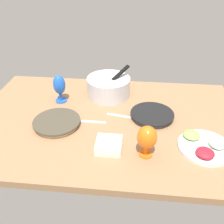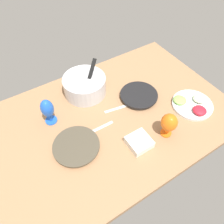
{
  "view_description": "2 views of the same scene",
  "coord_description": "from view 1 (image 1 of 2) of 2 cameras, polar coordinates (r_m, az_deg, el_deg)",
  "views": [
    {
      "loc": [
        15.56,
        -121.11,
        85.36
      ],
      "look_at": [
        2.85,
        1.99,
        3.85
      ],
      "focal_mm": 40.09,
      "sensor_mm": 36.0,
      "label": 1
    },
    {
      "loc": [
        -44.32,
        -73.42,
        109.94
      ],
      "look_at": [
        2.16,
        0.44,
        3.85
      ],
      "focal_mm": 34.67,
      "sensor_mm": 36.0,
      "label": 2
    }
  ],
  "objects": [
    {
      "name": "hurricane_glass_orange",
      "position": [
        1.19,
        7.98,
        -5.91
      ],
      "size": [
        9.72,
        9.72,
        16.8
      ],
      "color": "orange",
      "rests_on": "ground_plane"
    },
    {
      "name": "square_bowl_white",
      "position": [
        1.27,
        -0.73,
        -7.46
      ],
      "size": [
        12.94,
        12.94,
        4.57
      ],
      "color": "white",
      "rests_on": "ground_plane"
    },
    {
      "name": "mixing_bowl",
      "position": [
        1.7,
        -0.79,
        5.91
      ],
      "size": [
        29.18,
        29.18,
        19.98
      ],
      "color": "silver",
      "rests_on": "ground_plane"
    },
    {
      "name": "ground_plane",
      "position": [
        1.5,
        -1.16,
        -2.22
      ],
      "size": [
        160.0,
        104.0,
        4.0
      ],
      "primitive_type": "cube",
      "color": "#99704C"
    },
    {
      "name": "dinner_plate_right",
      "position": [
        1.51,
        9.12,
        -0.69
      ],
      "size": [
        25.96,
        25.96,
        3.07
      ],
      "color": "#4C4C51",
      "rests_on": "ground_plane"
    },
    {
      "name": "fruit_platter",
      "position": [
        1.35,
        20.41,
        -7.29
      ],
      "size": [
        27.01,
        27.01,
        5.14
      ],
      "color": "silver",
      "rests_on": "ground_plane"
    },
    {
      "name": "fork_by_left_plate",
      "position": [
        1.47,
        -4.92,
        -2.14
      ],
      "size": [
        18.02,
        2.03,
        0.6
      ],
      "primitive_type": "cube",
      "rotation": [
        0.0,
        0.0,
        -0.01
      ],
      "color": "silver",
      "rests_on": "ground_plane"
    },
    {
      "name": "hurricane_glass_blue",
      "position": [
        1.64,
        -11.91,
        5.82
      ],
      "size": [
        7.84,
        7.84,
        18.7
      ],
      "color": "blue",
      "rests_on": "ground_plane"
    },
    {
      "name": "fork_by_right_plate",
      "position": [
        1.51,
        2.16,
        -0.87
      ],
      "size": [
        18.04,
        4.94,
        0.6
      ],
      "primitive_type": "cube",
      "rotation": [
        0.0,
        0.0,
        -0.18
      ],
      "color": "silver",
      "rests_on": "ground_plane"
    },
    {
      "name": "dinner_plate_left",
      "position": [
        1.47,
        -12.46,
        -2.36
      ],
      "size": [
        27.02,
        27.02,
        3.07
      ],
      "color": "beige",
      "rests_on": "ground_plane"
    }
  ]
}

